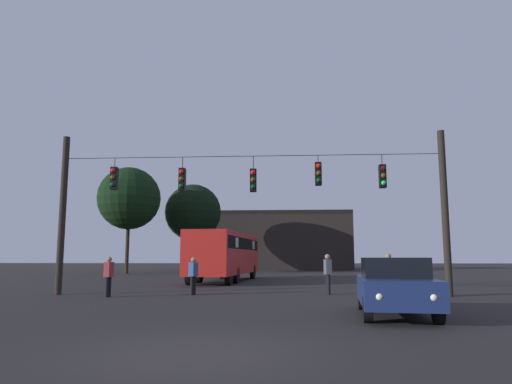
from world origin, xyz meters
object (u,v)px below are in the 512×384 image
pedestrian_crossing_right (328,272)px  pedestrian_near_bus (109,274)px  pedestrian_crossing_left (193,274)px  city_bus (226,252)px  tree_behind_building (129,198)px  pedestrian_crossing_center (389,273)px  car_near_right (394,285)px  tree_left_silhouette (193,212)px

pedestrian_crossing_right → pedestrian_near_bus: bearing=-168.5°
pedestrian_crossing_right → pedestrian_near_bus: size_ratio=1.07×
pedestrian_crossing_left → city_bus: bearing=90.2°
pedestrian_near_bus → tree_behind_building: bearing=107.5°
tree_behind_building → pedestrian_near_bus: bearing=-72.5°
pedestrian_crossing_center → pedestrian_near_bus: (-10.79, -0.28, -0.08)m
car_near_right → tree_left_silhouette: (-12.52, 35.22, 5.36)m
pedestrian_crossing_right → tree_left_silhouette: 30.91m
pedestrian_crossing_left → pedestrian_crossing_center: size_ratio=0.91×
pedestrian_crossing_center → tree_left_silhouette: 33.10m
city_bus → tree_behind_building: size_ratio=1.13×
tree_left_silhouette → tree_behind_building: tree_behind_building is taller
pedestrian_crossing_right → pedestrian_near_bus: pedestrian_crossing_right is taller
car_near_right → tree_left_silhouette: 37.76m
car_near_right → pedestrian_crossing_right: 7.05m
city_bus → pedestrian_crossing_center: size_ratio=6.67×
tree_left_silhouette → pedestrian_crossing_right: bearing=-68.1°
city_bus → tree_left_silhouette: (-5.81, 18.17, 4.29)m
tree_left_silhouette → pedestrian_crossing_left: bearing=-78.5°
pedestrian_near_bus → tree_left_silhouette: bearing=95.2°
car_near_right → pedestrian_crossing_left: size_ratio=2.94×
pedestrian_near_bus → tree_left_silhouette: (-2.76, 30.03, 5.29)m
pedestrian_crossing_left → pedestrian_crossing_right: bearing=6.0°
pedestrian_crossing_left → pedestrian_near_bus: (-3.09, -1.18, 0.02)m
car_near_right → pedestrian_crossing_right: bearing=99.3°
pedestrian_crossing_center → tree_behind_building: tree_behind_building is taller
car_near_right → tree_behind_building: tree_behind_building is taller
city_bus → pedestrian_crossing_center: city_bus is taller
city_bus → tree_left_silhouette: bearing=107.7°
pedestrian_crossing_center → pedestrian_crossing_left: bearing=173.3°
pedestrian_near_bus → tree_behind_building: 26.43m
tree_behind_building → pedestrian_crossing_left: bearing=-65.1°
pedestrian_crossing_center → city_bus: bearing=123.8°
city_bus → pedestrian_crossing_center: bearing=-56.2°
city_bus → tree_left_silhouette: size_ratio=1.23×
car_near_right → pedestrian_crossing_right: (-1.14, 6.96, 0.14)m
car_near_right → pedestrian_crossing_center: bearing=79.3°
pedestrian_crossing_center → tree_behind_building: (-18.54, 24.25, 6.02)m
car_near_right → pedestrian_crossing_center: size_ratio=2.67×
tree_behind_building → car_near_right: bearing=-59.5°
pedestrian_crossing_left → pedestrian_crossing_right: (5.53, 0.58, 0.09)m
tree_left_silhouette → tree_behind_building: (-4.99, -5.50, 0.82)m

